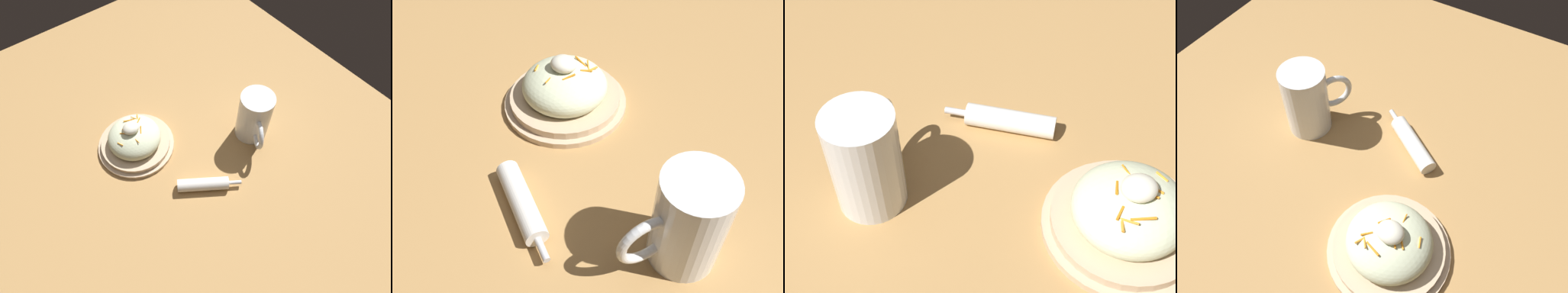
# 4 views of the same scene
# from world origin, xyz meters

# --- Properties ---
(ground_plane) EXTENTS (1.43, 1.43, 0.00)m
(ground_plane) POSITION_xyz_m (0.00, 0.00, 0.00)
(ground_plane) COLOR #B2844C
(salad_plate) EXTENTS (0.23, 0.23, 0.11)m
(salad_plate) POSITION_xyz_m (-0.05, 0.05, 0.03)
(salad_plate) COLOR #D1B28E
(salad_plate) RESTS_ON ground_plane
(beer_mug) EXTENTS (0.11, 0.14, 0.16)m
(beer_mug) POSITION_xyz_m (0.26, -0.12, 0.07)
(beer_mug) COLOR white
(beer_mug) RESTS_ON ground_plane
(napkin_roll) EXTENTS (0.16, 0.12, 0.04)m
(napkin_roll) POSITION_xyz_m (0.03, -0.18, 0.02)
(napkin_roll) COLOR white
(napkin_roll) RESTS_ON ground_plane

